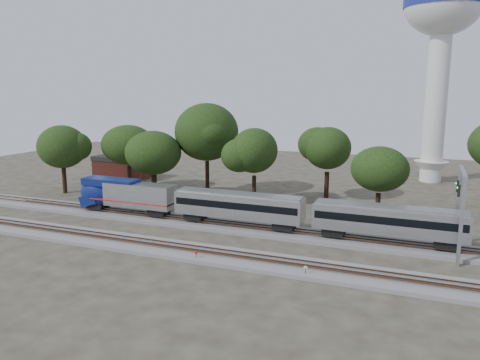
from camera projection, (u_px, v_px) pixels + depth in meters
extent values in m
plane|color=#383328|center=(210.00, 243.00, 52.40)|extent=(160.00, 160.00, 0.00)
cube|color=slate|center=(231.00, 227.00, 57.83)|extent=(160.00, 5.00, 0.40)
cube|color=brown|center=(228.00, 225.00, 57.09)|extent=(160.00, 0.08, 0.15)
cube|color=brown|center=(233.00, 222.00, 58.40)|extent=(160.00, 0.08, 0.15)
cube|color=slate|center=(193.00, 252.00, 48.72)|extent=(160.00, 5.00, 0.40)
cube|color=brown|center=(190.00, 250.00, 47.98)|extent=(160.00, 0.08, 0.15)
cube|color=brown|center=(196.00, 246.00, 49.28)|extent=(160.00, 0.08, 0.15)
cube|color=silver|center=(140.00, 195.00, 62.06)|extent=(9.87, 2.79, 3.07)
ellipsoid|color=navy|center=(97.00, 192.00, 64.69)|extent=(5.03, 2.90, 4.28)
cube|color=navy|center=(111.00, 182.00, 63.46)|extent=(7.91, 2.74, 0.93)
cube|color=black|center=(99.00, 186.00, 64.35)|extent=(0.42, 2.14, 1.22)
cube|color=#A7191F|center=(133.00, 200.00, 62.62)|extent=(12.10, 2.83, 0.17)
cube|color=black|center=(98.00, 205.00, 64.97)|extent=(2.42, 2.05, 0.84)
cube|color=black|center=(159.00, 211.00, 61.40)|extent=(2.42, 2.05, 0.84)
cube|color=silver|center=(238.00, 206.00, 56.93)|extent=(16.20, 2.79, 2.79)
cube|color=black|center=(238.00, 203.00, 56.88)|extent=(15.64, 2.84, 0.84)
cube|color=gray|center=(238.00, 194.00, 56.66)|extent=(15.82, 2.23, 0.33)
cube|color=black|center=(196.00, 215.00, 59.42)|extent=(2.42, 2.05, 0.84)
cube|color=black|center=(284.00, 225.00, 55.13)|extent=(2.42, 2.05, 0.84)
cube|color=silver|center=(388.00, 220.00, 50.51)|extent=(16.20, 2.79, 2.79)
cube|color=black|center=(389.00, 218.00, 50.46)|extent=(15.64, 2.84, 0.84)
cube|color=gray|center=(389.00, 207.00, 50.24)|extent=(15.82, 2.23, 0.33)
cube|color=black|center=(334.00, 231.00, 53.00)|extent=(2.42, 2.05, 0.84)
cube|color=black|center=(446.00, 243.00, 48.71)|extent=(2.42, 2.05, 0.84)
cylinder|color=#512D19|center=(196.00, 257.00, 46.59)|extent=(0.06, 0.06, 0.97)
cylinder|color=#B0110C|center=(196.00, 253.00, 46.51)|extent=(0.33, 0.15, 0.34)
cylinder|color=#512D19|center=(305.00, 272.00, 42.55)|extent=(0.07, 0.07, 1.01)
cylinder|color=silver|center=(305.00, 268.00, 42.47)|extent=(0.36, 0.06, 0.36)
cube|color=#512D19|center=(231.00, 264.00, 45.53)|extent=(0.56, 0.41, 0.30)
cylinder|color=silver|center=(435.00, 109.00, 85.00)|extent=(3.83, 3.83, 26.78)
cone|color=silver|center=(431.00, 171.00, 87.18)|extent=(6.12, 6.12, 3.83)
ellipsoid|color=silver|center=(444.00, 3.00, 81.51)|extent=(13.39, 13.39, 11.38)
cylinder|color=navy|center=(444.00, 3.00, 81.51)|extent=(13.54, 13.54, 1.53)
cube|color=gray|center=(461.00, 222.00, 44.57)|extent=(0.35, 0.35, 8.90)
cube|color=gray|center=(457.00, 206.00, 50.88)|extent=(0.35, 0.35, 8.90)
cube|color=gray|center=(463.00, 173.00, 46.94)|extent=(0.40, 7.32, 0.59)
cube|color=gray|center=(462.00, 182.00, 47.11)|extent=(0.25, 7.32, 0.25)
cube|color=black|center=(459.00, 191.00, 46.27)|extent=(0.25, 0.49, 1.19)
cube|color=black|center=(458.00, 186.00, 48.43)|extent=(0.25, 0.49, 1.19)
cube|color=maroon|center=(122.00, 169.00, 89.86)|extent=(9.47, 6.90, 3.65)
cube|color=black|center=(121.00, 158.00, 89.43)|extent=(9.68, 7.11, 0.82)
cylinder|color=black|center=(65.00, 181.00, 77.29)|extent=(0.70, 0.70, 4.15)
ellipsoid|color=black|center=(62.00, 147.00, 76.22)|extent=(7.83, 7.83, 6.66)
cylinder|color=black|center=(130.00, 178.00, 79.78)|extent=(0.70, 0.70, 4.17)
ellipsoid|color=black|center=(128.00, 145.00, 78.71)|extent=(7.86, 7.86, 6.68)
cylinder|color=black|center=(154.00, 186.00, 73.56)|extent=(0.70, 0.70, 3.90)
ellipsoid|color=black|center=(153.00, 153.00, 72.56)|extent=(7.35, 7.35, 6.25)
cylinder|color=black|center=(207.00, 178.00, 75.98)|extent=(0.70, 0.70, 5.51)
ellipsoid|color=black|center=(207.00, 132.00, 74.56)|extent=(10.38, 10.38, 8.83)
cylinder|color=black|center=(254.00, 190.00, 69.35)|extent=(0.70, 0.70, 4.38)
ellipsoid|color=black|center=(254.00, 150.00, 68.22)|extent=(8.26, 8.26, 7.02)
cylinder|color=black|center=(327.00, 186.00, 72.52)|extent=(0.70, 0.70, 4.35)
ellipsoid|color=black|center=(328.00, 148.00, 71.39)|extent=(8.21, 8.21, 6.98)
cylinder|color=black|center=(378.00, 207.00, 60.60)|extent=(0.70, 0.70, 3.72)
ellipsoid|color=black|center=(380.00, 169.00, 59.64)|extent=(7.01, 7.01, 5.96)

